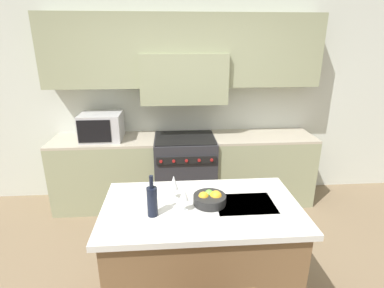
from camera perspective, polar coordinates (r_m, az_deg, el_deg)
name	(u,v)px	position (r m, az deg, el deg)	size (l,w,h in m)	color
back_cabinetry	(183,82)	(3.94, -1.67, 11.74)	(10.00, 0.46, 2.70)	silver
back_counter	(185,170)	(4.00, -1.35, -4.97)	(3.35, 0.62, 0.92)	gray
range_stove	(185,170)	(3.98, -1.33, -5.06)	(0.77, 0.70, 0.93)	#2D2D33
microwave	(102,126)	(3.88, -16.81, 3.25)	(0.49, 0.44, 0.33)	#B7B7BC
kitchen_island	(201,255)	(2.56, 1.69, -20.44)	(1.48, 0.85, 0.92)	brown
wine_bottle	(152,201)	(2.14, -7.59, -10.63)	(0.07, 0.07, 0.31)	black
wine_glass_near	(184,194)	(2.16, -1.57, -9.57)	(0.07, 0.07, 0.20)	white
wine_glass_far	(174,183)	(2.32, -3.50, -7.44)	(0.07, 0.07, 0.20)	white
fruit_bowl	(210,199)	(2.30, 3.44, -10.34)	(0.25, 0.25, 0.10)	black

